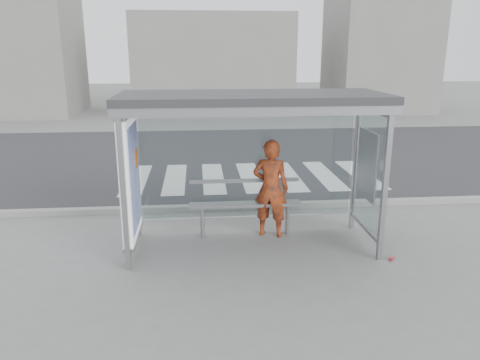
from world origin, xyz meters
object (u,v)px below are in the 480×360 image
at_px(bus_shelter, 229,133).
at_px(person, 271,188).
at_px(soda_can, 392,258).
at_px(bench, 245,204).

height_order(bus_shelter, person, bus_shelter).
height_order(person, soda_can, person).
height_order(bus_shelter, bench, bus_shelter).
distance_m(person, bench, 0.54).
relative_size(person, soda_can, 15.23).
bearing_deg(soda_can, bench, 150.92).
relative_size(bench, soda_can, 17.06).
distance_m(person, soda_can, 2.35).
relative_size(bus_shelter, person, 2.39).
distance_m(bus_shelter, bench, 1.48).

